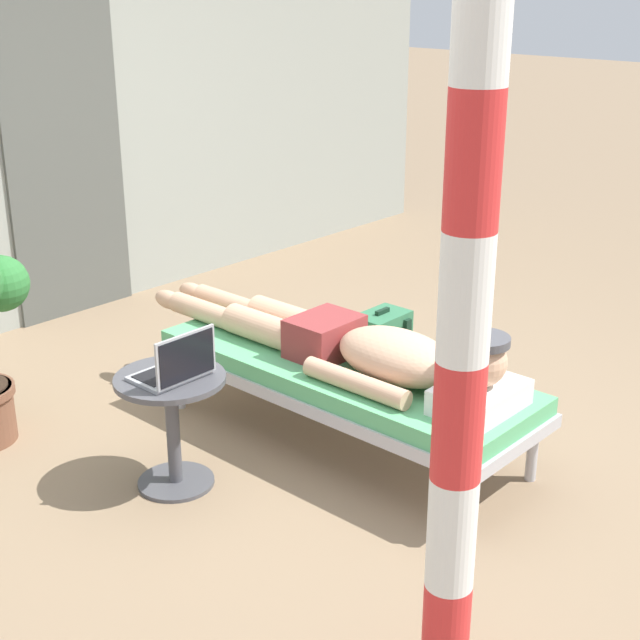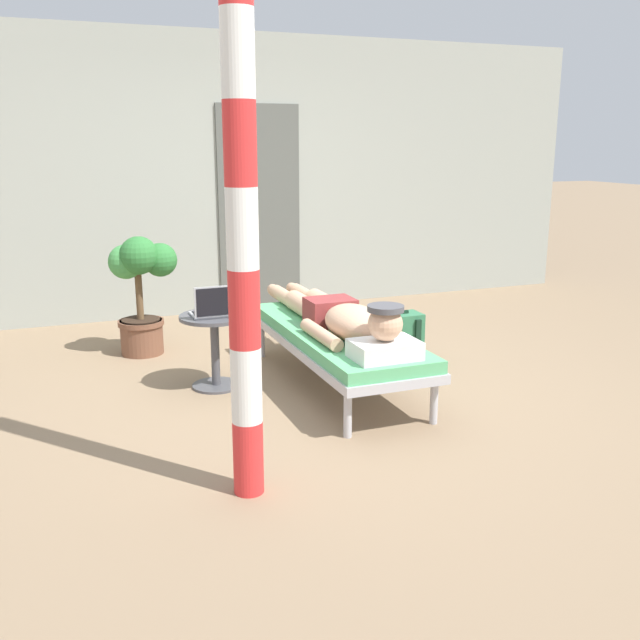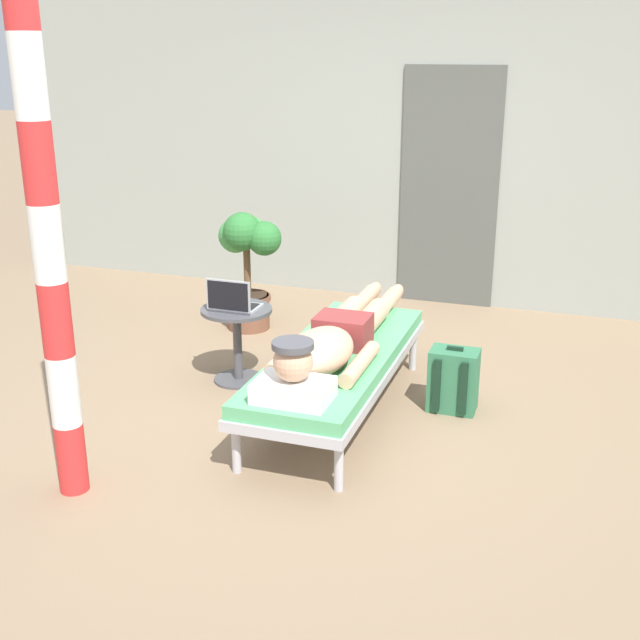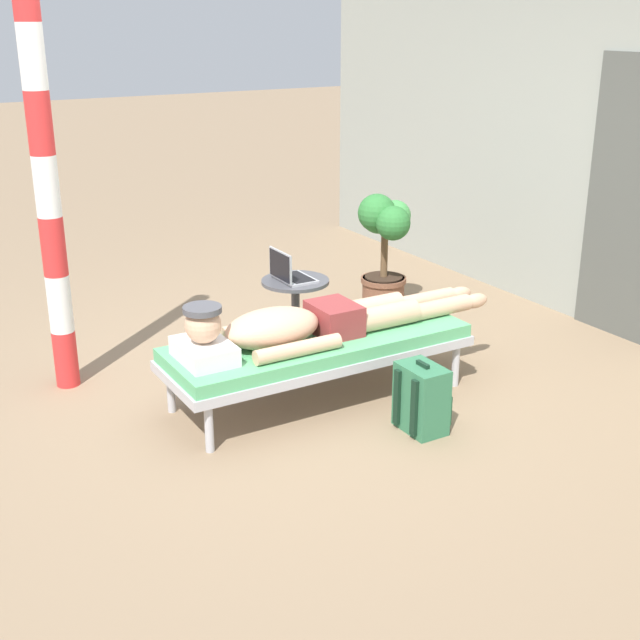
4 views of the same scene
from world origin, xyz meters
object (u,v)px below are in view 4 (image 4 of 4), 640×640
at_px(person_reclining, 306,323).
at_px(laptop, 289,273).
at_px(side_table, 296,302).
at_px(potted_plant, 384,241).
at_px(lounge_chair, 318,347).
at_px(backpack, 422,399).
at_px(porch_post, 47,186).

relative_size(person_reclining, laptop, 7.00).
relative_size(side_table, potted_plant, 0.54).
bearing_deg(lounge_chair, backpack, 24.19).
bearing_deg(lounge_chair, porch_post, -127.82).
bearing_deg(backpack, laptop, -177.36).
xyz_separation_m(lounge_chair, person_reclining, (-0.00, -0.08, 0.17)).
height_order(laptop, porch_post, porch_post).
xyz_separation_m(person_reclining, potted_plant, (-1.16, 1.37, 0.07)).
bearing_deg(porch_post, side_table, 82.42).
bearing_deg(person_reclining, side_table, 155.28).
relative_size(person_reclining, side_table, 4.15).
xyz_separation_m(lounge_chair, side_table, (-0.80, 0.29, 0.01)).
height_order(person_reclining, porch_post, porch_post).
bearing_deg(laptop, person_reclining, -21.62).
height_order(person_reclining, backpack, person_reclining).
bearing_deg(laptop, lounge_chair, -16.28).
distance_m(lounge_chair, porch_post, 1.91).
distance_m(person_reclining, potted_plant, 1.80).
bearing_deg(backpack, side_table, -179.35).
distance_m(lounge_chair, laptop, 0.87).
distance_m(laptop, backpack, 1.52).
distance_m(lounge_chair, side_table, 0.85).
height_order(person_reclining, laptop, laptop).
height_order(side_table, potted_plant, potted_plant).
xyz_separation_m(lounge_chair, laptop, (-0.80, 0.23, 0.24)).
height_order(potted_plant, porch_post, porch_post).
relative_size(lounge_chair, side_table, 3.70).
distance_m(potted_plant, porch_post, 2.70).
xyz_separation_m(laptop, potted_plant, (-0.36, 1.06, 0.00)).
xyz_separation_m(side_table, backpack, (1.47, 0.02, -0.16)).
xyz_separation_m(lounge_chair, potted_plant, (-1.16, 1.29, 0.24)).
bearing_deg(backpack, person_reclining, -150.16).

